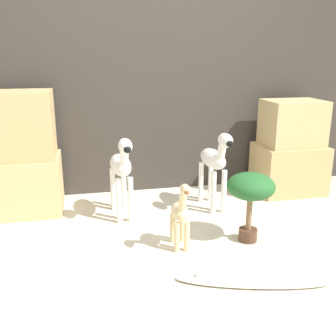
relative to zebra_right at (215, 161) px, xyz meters
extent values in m
plane|color=beige|center=(-0.39, -0.86, -0.45)|extent=(14.00, 14.00, 0.00)
cube|color=#38332D|center=(-0.39, 0.67, 0.65)|extent=(6.40, 0.08, 2.20)
cube|color=tan|center=(-1.65, 0.29, -0.20)|extent=(0.64, 0.49, 0.49)
cube|color=tan|center=(-1.65, 0.29, 0.33)|extent=(0.59, 0.45, 0.56)
cube|color=tan|center=(0.88, 0.29, -0.21)|extent=(0.64, 0.49, 0.48)
cube|color=tan|center=(0.88, 0.29, 0.25)|extent=(0.55, 0.42, 0.44)
cylinder|color=white|center=(0.06, -0.10, -0.25)|extent=(0.05, 0.05, 0.39)
cylinder|color=white|center=(-0.04, -0.11, -0.25)|extent=(0.05, 0.05, 0.39)
cylinder|color=white|center=(0.03, 0.20, -0.25)|extent=(0.05, 0.05, 0.39)
cylinder|color=white|center=(-0.06, 0.19, -0.25)|extent=(0.05, 0.05, 0.39)
ellipsoid|color=white|center=(0.00, 0.05, 0.01)|extent=(0.20, 0.44, 0.16)
cylinder|color=white|center=(0.01, -0.14, 0.14)|extent=(0.08, 0.13, 0.21)
ellipsoid|color=white|center=(0.02, -0.20, 0.23)|extent=(0.12, 0.20, 0.12)
sphere|color=black|center=(0.02, -0.28, 0.22)|extent=(0.06, 0.06, 0.06)
cube|color=black|center=(0.01, -0.14, 0.15)|extent=(0.02, 0.08, 0.18)
cylinder|color=white|center=(-0.76, -0.13, -0.25)|extent=(0.05, 0.05, 0.39)
cylinder|color=white|center=(-0.86, -0.14, -0.25)|extent=(0.05, 0.05, 0.39)
cylinder|color=white|center=(-0.79, 0.17, -0.25)|extent=(0.05, 0.05, 0.39)
cylinder|color=white|center=(-0.89, 0.16, -0.25)|extent=(0.05, 0.05, 0.39)
ellipsoid|color=white|center=(-0.83, 0.02, 0.01)|extent=(0.20, 0.44, 0.16)
cylinder|color=white|center=(-0.81, -0.17, 0.14)|extent=(0.08, 0.13, 0.21)
ellipsoid|color=white|center=(-0.81, -0.23, 0.23)|extent=(0.12, 0.20, 0.12)
sphere|color=black|center=(-0.80, -0.31, 0.22)|extent=(0.06, 0.06, 0.06)
cube|color=black|center=(-0.81, -0.17, 0.15)|extent=(0.02, 0.08, 0.18)
cylinder|color=beige|center=(-0.44, -0.72, -0.34)|extent=(0.04, 0.04, 0.22)
cylinder|color=beige|center=(-0.51, -0.72, -0.34)|extent=(0.04, 0.04, 0.22)
cylinder|color=beige|center=(-0.44, -0.57, -0.34)|extent=(0.04, 0.04, 0.22)
cylinder|color=beige|center=(-0.51, -0.57, -0.34)|extent=(0.04, 0.04, 0.22)
ellipsoid|color=beige|center=(-0.47, -0.65, -0.17)|extent=(0.13, 0.22, 0.12)
cylinder|color=beige|center=(-0.48, -0.74, -0.05)|extent=(0.05, 0.12, 0.22)
ellipsoid|color=beige|center=(-0.48, -0.80, 0.05)|extent=(0.06, 0.11, 0.07)
sphere|color=brown|center=(-0.48, -0.85, 0.05)|extent=(0.03, 0.03, 0.03)
cylinder|color=#513323|center=(0.05, -0.66, -0.40)|extent=(0.14, 0.14, 0.09)
cylinder|color=brown|center=(0.05, -0.66, -0.23)|extent=(0.04, 0.04, 0.24)
ellipsoid|color=#235B28|center=(0.05, -0.66, -0.02)|extent=(0.35, 0.35, 0.19)
ellipsoid|color=silver|center=(-0.14, -1.19, -0.43)|extent=(0.98, 0.43, 0.03)
cone|color=white|center=(-0.46, -1.11, -0.39)|extent=(0.07, 0.07, 0.05)
camera|label=1|loc=(-1.10, -3.16, 0.91)|focal=42.00mm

